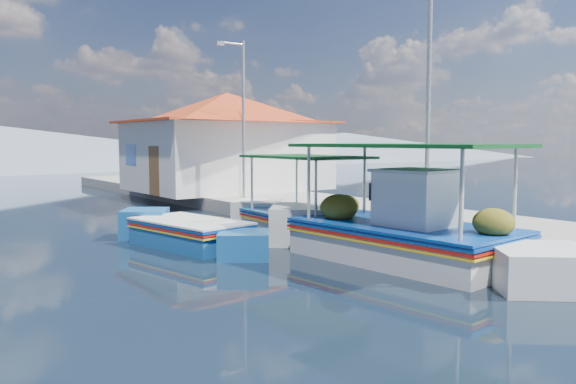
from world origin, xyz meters
TOP-DOWN VIEW (x-y plane):
  - ground at (0.00, 0.00)m, footprint 160.00×160.00m
  - quay at (5.90, 6.00)m, footprint 5.00×44.00m
  - bollards at (3.80, 5.25)m, footprint 0.20×17.20m
  - main_caique at (2.55, 0.97)m, footprint 3.04×8.90m
  - caique_green_canopy at (2.56, 4.61)m, footprint 2.22×6.86m
  - caique_blue_hull at (-0.52, 5.42)m, footprint 2.38×5.70m
  - harbor_building at (6.20, 15.00)m, footprint 10.49×10.49m
  - lamp_post_near at (4.51, 2.00)m, footprint 1.21×0.14m
  - lamp_post_far at (4.51, 11.00)m, footprint 1.21×0.14m
  - mountain_ridge at (6.54, 56.00)m, footprint 171.40×96.00m

SIDE VIEW (x-z plane):
  - ground at x=0.00m, z-range 0.00..0.00m
  - quay at x=5.90m, z-range 0.00..0.50m
  - caique_blue_hull at x=-0.52m, z-range -0.24..0.79m
  - caique_green_canopy at x=2.56m, z-range -0.90..1.67m
  - main_caique at x=2.55m, z-range -0.90..2.04m
  - bollards at x=3.80m, z-range 0.50..0.80m
  - mountain_ridge at x=6.54m, z-range -0.71..4.79m
  - harbor_building at x=6.20m, z-range 0.58..4.98m
  - lamp_post_near at x=4.51m, z-range 0.85..6.85m
  - lamp_post_far at x=4.51m, z-range 0.85..6.85m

